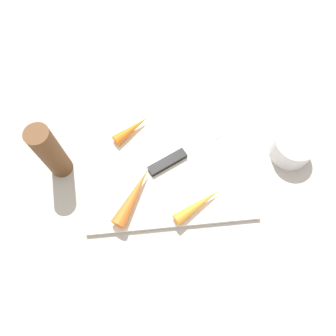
{
  "coord_description": "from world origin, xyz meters",
  "views": [
    {
      "loc": [
        0.03,
        0.27,
        0.64
      ],
      "look_at": [
        0.0,
        0.0,
        0.01
      ],
      "focal_mm": 33.34,
      "sensor_mm": 36.0,
      "label": 1
    }
  ],
  "objects_px": {
    "small_bowl": "(292,148)",
    "pepper_grinder": "(51,152)",
    "carrot_medium": "(198,205)",
    "carrot_longest": "(133,196)",
    "cutting_board": "(168,169)",
    "knife": "(172,159)",
    "carrot_shortest": "(132,129)"
  },
  "relations": [
    {
      "from": "small_bowl",
      "to": "pepper_grinder",
      "type": "bearing_deg",
      "value": -1.55
    },
    {
      "from": "carrot_medium",
      "to": "pepper_grinder",
      "type": "distance_m",
      "value": 0.32
    },
    {
      "from": "carrot_medium",
      "to": "small_bowl",
      "type": "distance_m",
      "value": 0.25
    },
    {
      "from": "carrot_longest",
      "to": "small_bowl",
      "type": "relative_size",
      "value": 1.53
    },
    {
      "from": "cutting_board",
      "to": "small_bowl",
      "type": "height_order",
      "value": "small_bowl"
    },
    {
      "from": "carrot_longest",
      "to": "pepper_grinder",
      "type": "distance_m",
      "value": 0.19
    },
    {
      "from": "knife",
      "to": "carrot_medium",
      "type": "height_order",
      "value": "carrot_medium"
    },
    {
      "from": "cutting_board",
      "to": "pepper_grinder",
      "type": "xyz_separation_m",
      "value": [
        0.23,
        -0.03,
        0.07
      ]
    },
    {
      "from": "knife",
      "to": "pepper_grinder",
      "type": "distance_m",
      "value": 0.25
    },
    {
      "from": "cutting_board",
      "to": "carrot_longest",
      "type": "height_order",
      "value": "carrot_longest"
    },
    {
      "from": "small_bowl",
      "to": "pepper_grinder",
      "type": "relative_size",
      "value": 0.57
    },
    {
      "from": "pepper_grinder",
      "to": "carrot_shortest",
      "type": "bearing_deg",
      "value": -156.72
    },
    {
      "from": "knife",
      "to": "carrot_shortest",
      "type": "relative_size",
      "value": 2.0
    },
    {
      "from": "carrot_longest",
      "to": "pepper_grinder",
      "type": "bearing_deg",
      "value": 91.29
    },
    {
      "from": "knife",
      "to": "carrot_shortest",
      "type": "height_order",
      "value": "carrot_shortest"
    },
    {
      "from": "cutting_board",
      "to": "pepper_grinder",
      "type": "relative_size",
      "value": 2.33
    },
    {
      "from": "small_bowl",
      "to": "carrot_longest",
      "type": "bearing_deg",
      "value": 12.24
    },
    {
      "from": "cutting_board",
      "to": "knife",
      "type": "bearing_deg",
      "value": -120.5
    },
    {
      "from": "carrot_shortest",
      "to": "pepper_grinder",
      "type": "relative_size",
      "value": 0.61
    },
    {
      "from": "carrot_longest",
      "to": "carrot_shortest",
      "type": "relative_size",
      "value": 1.44
    },
    {
      "from": "cutting_board",
      "to": "carrot_medium",
      "type": "xyz_separation_m",
      "value": [
        -0.05,
        0.09,
        0.02
      ]
    },
    {
      "from": "knife",
      "to": "carrot_medium",
      "type": "distance_m",
      "value": 0.12
    },
    {
      "from": "carrot_medium",
      "to": "small_bowl",
      "type": "bearing_deg",
      "value": -3.4
    },
    {
      "from": "knife",
      "to": "small_bowl",
      "type": "height_order",
      "value": "small_bowl"
    },
    {
      "from": "small_bowl",
      "to": "pepper_grinder",
      "type": "xyz_separation_m",
      "value": [
        0.51,
        -0.01,
        0.05
      ]
    },
    {
      "from": "carrot_medium",
      "to": "small_bowl",
      "type": "height_order",
      "value": "small_bowl"
    },
    {
      "from": "cutting_board",
      "to": "small_bowl",
      "type": "distance_m",
      "value": 0.28
    },
    {
      "from": "cutting_board",
      "to": "carrot_medium",
      "type": "distance_m",
      "value": 0.11
    },
    {
      "from": "knife",
      "to": "carrot_shortest",
      "type": "distance_m",
      "value": 0.12
    },
    {
      "from": "pepper_grinder",
      "to": "carrot_longest",
      "type": "bearing_deg",
      "value": 149.97
    },
    {
      "from": "carrot_medium",
      "to": "knife",
      "type": "bearing_deg",
      "value": 81.87
    },
    {
      "from": "carrot_shortest",
      "to": "knife",
      "type": "bearing_deg",
      "value": -79.47
    }
  ]
}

